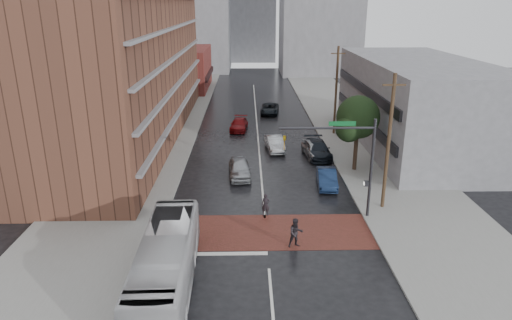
{
  "coord_description": "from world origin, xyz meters",
  "views": [
    {
      "loc": [
        -1.19,
        -26.69,
        14.52
      ],
      "look_at": [
        -0.57,
        5.04,
        3.5
      ],
      "focal_mm": 32.0,
      "sensor_mm": 36.0,
      "label": 1
    }
  ],
  "objects_px": {
    "car_parked_far": "(315,149)",
    "car_parked_near": "(327,178)",
    "pedestrian_b": "(296,233)",
    "car_parked_mid": "(318,149)",
    "car_travel_b": "(275,143)",
    "pedestrian_a": "(266,205)",
    "car_travel_c": "(239,124)",
    "car_travel_a": "(240,168)",
    "suv_travel": "(270,109)",
    "transit_bus": "(166,264)"
  },
  "relations": [
    {
      "from": "pedestrian_a",
      "to": "suv_travel",
      "type": "relative_size",
      "value": 0.33
    },
    {
      "from": "car_travel_b",
      "to": "car_parked_far",
      "type": "relative_size",
      "value": 0.96
    },
    {
      "from": "car_parked_mid",
      "to": "car_parked_near",
      "type": "bearing_deg",
      "value": -95.47
    },
    {
      "from": "car_parked_mid",
      "to": "car_parked_far",
      "type": "relative_size",
      "value": 1.14
    },
    {
      "from": "pedestrian_a",
      "to": "suv_travel",
      "type": "bearing_deg",
      "value": 91.69
    },
    {
      "from": "car_travel_a",
      "to": "pedestrian_b",
      "type": "bearing_deg",
      "value": -76.93
    },
    {
      "from": "transit_bus",
      "to": "car_travel_c",
      "type": "relative_size",
      "value": 2.41
    },
    {
      "from": "car_parked_far",
      "to": "pedestrian_a",
      "type": "bearing_deg",
      "value": -119.31
    },
    {
      "from": "car_travel_a",
      "to": "suv_travel",
      "type": "bearing_deg",
      "value": 77.18
    },
    {
      "from": "pedestrian_a",
      "to": "pedestrian_b",
      "type": "height_order",
      "value": "pedestrian_b"
    },
    {
      "from": "transit_bus",
      "to": "car_travel_a",
      "type": "distance_m",
      "value": 16.91
    },
    {
      "from": "car_travel_b",
      "to": "car_parked_mid",
      "type": "bearing_deg",
      "value": -33.38
    },
    {
      "from": "pedestrian_b",
      "to": "car_travel_c",
      "type": "xyz_separation_m",
      "value": [
        -3.97,
        27.69,
        -0.28
      ]
    },
    {
      "from": "transit_bus",
      "to": "suv_travel",
      "type": "xyz_separation_m",
      "value": [
        7.39,
        40.37,
        -0.86
      ]
    },
    {
      "from": "pedestrian_a",
      "to": "car_parked_mid",
      "type": "distance_m",
      "value": 14.18
    },
    {
      "from": "car_travel_a",
      "to": "car_travel_b",
      "type": "height_order",
      "value": "car_travel_a"
    },
    {
      "from": "pedestrian_a",
      "to": "car_parked_far",
      "type": "distance_m",
      "value": 14.05
    },
    {
      "from": "car_travel_c",
      "to": "car_parked_near",
      "type": "height_order",
      "value": "car_parked_near"
    },
    {
      "from": "car_travel_a",
      "to": "car_parked_far",
      "type": "xyz_separation_m",
      "value": [
        7.32,
        5.37,
        0.02
      ]
    },
    {
      "from": "pedestrian_b",
      "to": "car_parked_near",
      "type": "xyz_separation_m",
      "value": [
        3.59,
        9.87,
        -0.25
      ]
    },
    {
      "from": "suv_travel",
      "to": "car_parked_mid",
      "type": "xyz_separation_m",
      "value": [
        3.85,
        -18.5,
        0.09
      ]
    },
    {
      "from": "suv_travel",
      "to": "car_parked_far",
      "type": "xyz_separation_m",
      "value": [
        3.53,
        -18.5,
        0.11
      ]
    },
    {
      "from": "pedestrian_b",
      "to": "car_travel_a",
      "type": "height_order",
      "value": "pedestrian_b"
    },
    {
      "from": "suv_travel",
      "to": "car_parked_near",
      "type": "distance_m",
      "value": 26.36
    },
    {
      "from": "car_travel_a",
      "to": "car_travel_c",
      "type": "height_order",
      "value": "car_travel_a"
    },
    {
      "from": "car_parked_far",
      "to": "pedestrian_b",
      "type": "bearing_deg",
      "value": -108.74
    },
    {
      "from": "pedestrian_b",
      "to": "suv_travel",
      "type": "height_order",
      "value": "pedestrian_b"
    },
    {
      "from": "car_travel_a",
      "to": "car_parked_far",
      "type": "height_order",
      "value": "car_parked_far"
    },
    {
      "from": "transit_bus",
      "to": "car_travel_a",
      "type": "height_order",
      "value": "transit_bus"
    },
    {
      "from": "suv_travel",
      "to": "car_parked_near",
      "type": "height_order",
      "value": "car_parked_near"
    },
    {
      "from": "pedestrian_a",
      "to": "car_travel_b",
      "type": "distance_m",
      "value": 15.19
    },
    {
      "from": "car_travel_c",
      "to": "car_parked_far",
      "type": "bearing_deg",
      "value": -47.67
    },
    {
      "from": "car_parked_mid",
      "to": "car_travel_c",
      "type": "bearing_deg",
      "value": 125.19
    },
    {
      "from": "car_parked_mid",
      "to": "car_travel_a",
      "type": "bearing_deg",
      "value": -147.59
    },
    {
      "from": "car_parked_mid",
      "to": "car_travel_b",
      "type": "bearing_deg",
      "value": 150.13
    },
    {
      "from": "car_parked_near",
      "to": "car_parked_mid",
      "type": "distance_m",
      "value": 7.64
    },
    {
      "from": "pedestrian_a",
      "to": "car_parked_far",
      "type": "xyz_separation_m",
      "value": [
        5.34,
        13.0,
        -0.01
      ]
    },
    {
      "from": "pedestrian_b",
      "to": "car_parked_far",
      "type": "distance_m",
      "value": 17.88
    },
    {
      "from": "pedestrian_b",
      "to": "car_travel_c",
      "type": "bearing_deg",
      "value": 86.85
    },
    {
      "from": "car_parked_mid",
      "to": "pedestrian_a",
      "type": "bearing_deg",
      "value": -116.2
    },
    {
      "from": "car_parked_far",
      "to": "car_parked_near",
      "type": "bearing_deg",
      "value": -97.4
    },
    {
      "from": "pedestrian_a",
      "to": "car_travel_c",
      "type": "bearing_deg",
      "value": 100.58
    },
    {
      "from": "suv_travel",
      "to": "car_parked_near",
      "type": "xyz_separation_m",
      "value": [
        3.48,
        -26.13,
        0.01
      ]
    },
    {
      "from": "car_travel_c",
      "to": "suv_travel",
      "type": "height_order",
      "value": "suv_travel"
    },
    {
      "from": "car_parked_mid",
      "to": "car_parked_far",
      "type": "bearing_deg",
      "value": 177.3
    },
    {
      "from": "pedestrian_a",
      "to": "car_travel_b",
      "type": "relative_size",
      "value": 0.36
    },
    {
      "from": "transit_bus",
      "to": "car_travel_c",
      "type": "height_order",
      "value": "transit_bus"
    },
    {
      "from": "car_travel_a",
      "to": "pedestrian_a",
      "type": "bearing_deg",
      "value": -79.25
    },
    {
      "from": "car_travel_b",
      "to": "car_parked_far",
      "type": "bearing_deg",
      "value": -35.27
    },
    {
      "from": "suv_travel",
      "to": "car_parked_far",
      "type": "bearing_deg",
      "value": -72.75
    }
  ]
}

